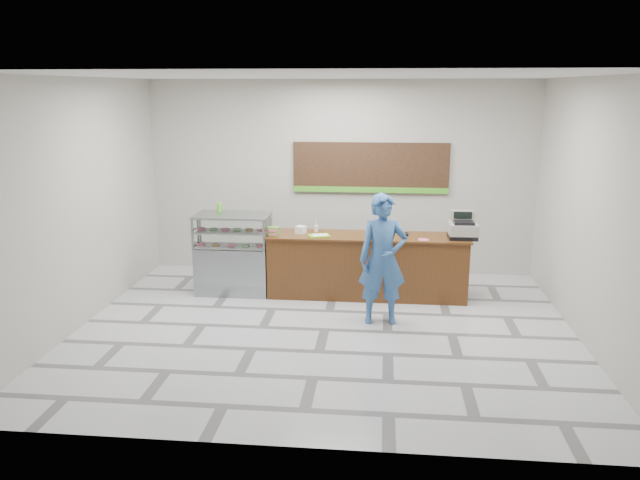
# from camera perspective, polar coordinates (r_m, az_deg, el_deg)

# --- Properties ---
(floor) EXTENTS (7.00, 7.00, 0.00)m
(floor) POSITION_cam_1_polar(r_m,az_deg,el_deg) (8.96, 0.43, -8.20)
(floor) COLOR silver
(floor) RESTS_ON ground
(back_wall) EXTENTS (7.00, 0.00, 7.00)m
(back_wall) POSITION_cam_1_polar(r_m,az_deg,el_deg) (11.41, 1.86, 5.70)
(back_wall) COLOR #B7B3A9
(back_wall) RESTS_ON floor
(ceiling) EXTENTS (7.00, 7.00, 0.00)m
(ceiling) POSITION_cam_1_polar(r_m,az_deg,el_deg) (8.31, 0.47, 14.80)
(ceiling) COLOR silver
(ceiling) RESTS_ON back_wall
(sales_counter) EXTENTS (3.26, 0.76, 1.03)m
(sales_counter) POSITION_cam_1_polar(r_m,az_deg,el_deg) (10.22, 4.32, -2.36)
(sales_counter) COLOR #582F12
(sales_counter) RESTS_ON floor
(display_case) EXTENTS (1.22, 0.72, 1.33)m
(display_case) POSITION_cam_1_polar(r_m,az_deg,el_deg) (10.47, -7.91, -1.17)
(display_case) COLOR gray
(display_case) RESTS_ON floor
(menu_board) EXTENTS (2.80, 0.06, 0.90)m
(menu_board) POSITION_cam_1_polar(r_m,az_deg,el_deg) (11.32, 4.65, 6.53)
(menu_board) COLOR black
(menu_board) RESTS_ON back_wall
(cash_register) EXTENTS (0.46, 0.48, 0.42)m
(cash_register) POSITION_cam_1_polar(r_m,az_deg,el_deg) (10.11, 12.91, 1.06)
(cash_register) COLOR black
(cash_register) RESTS_ON sales_counter
(card_terminal) EXTENTS (0.09, 0.15, 0.04)m
(card_terminal) POSITION_cam_1_polar(r_m,az_deg,el_deg) (10.15, 7.90, 0.53)
(card_terminal) COLOR black
(card_terminal) RESTS_ON sales_counter
(serving_tray) EXTENTS (0.41, 0.35, 0.02)m
(serving_tray) POSITION_cam_1_polar(r_m,az_deg,el_deg) (10.00, -0.08, 0.41)
(serving_tray) COLOR #6FC513
(serving_tray) RESTS_ON sales_counter
(napkin_box) EXTENTS (0.19, 0.19, 0.12)m
(napkin_box) POSITION_cam_1_polar(r_m,az_deg,el_deg) (10.18, -1.78, 0.94)
(napkin_box) COLOR white
(napkin_box) RESTS_ON sales_counter
(straw_cup) EXTENTS (0.08, 0.08, 0.11)m
(straw_cup) POSITION_cam_1_polar(r_m,az_deg,el_deg) (10.27, -0.34, 1.04)
(straw_cup) COLOR silver
(straw_cup) RESTS_ON sales_counter
(promo_box) EXTENTS (0.17, 0.11, 0.15)m
(promo_box) POSITION_cam_1_polar(r_m,az_deg,el_deg) (10.02, -4.26, 0.78)
(promo_box) COLOR #51B328
(promo_box) RESTS_ON sales_counter
(donut_decal) EXTENTS (0.18, 0.18, 0.00)m
(donut_decal) POSITION_cam_1_polar(r_m,az_deg,el_deg) (9.90, 9.44, 0.04)
(donut_decal) COLOR #FF6389
(donut_decal) RESTS_ON sales_counter
(green_cup_left) EXTENTS (0.08, 0.08, 0.13)m
(green_cup_left) POSITION_cam_1_polar(r_m,az_deg,el_deg) (10.59, -9.18, 2.94)
(green_cup_left) COLOR #51B328
(green_cup_left) RESTS_ON display_case
(green_cup_right) EXTENTS (0.09, 0.09, 0.14)m
(green_cup_right) POSITION_cam_1_polar(r_m,az_deg,el_deg) (10.64, -9.18, 3.02)
(green_cup_right) COLOR #51B328
(green_cup_right) RESTS_ON display_case
(customer) EXTENTS (0.74, 0.53, 1.90)m
(customer) POSITION_cam_1_polar(r_m,az_deg,el_deg) (9.00, 5.76, -1.77)
(customer) COLOR #325E9B
(customer) RESTS_ON floor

